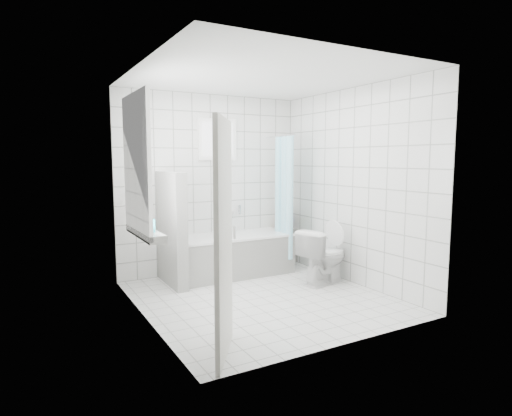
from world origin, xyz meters
TOP-DOWN VIEW (x-y plane):
  - ground at (0.00, 0.00)m, footprint 3.00×3.00m
  - ceiling at (0.00, 0.00)m, footprint 3.00×3.00m
  - wall_back at (0.00, 1.50)m, footprint 2.80×0.02m
  - wall_front at (0.00, -1.50)m, footprint 2.80×0.02m
  - wall_left at (-1.40, 0.00)m, footprint 0.02×3.00m
  - wall_right at (1.40, 0.00)m, footprint 0.02×3.00m
  - window_left at (-1.35, 0.30)m, footprint 0.01×0.90m
  - window_back at (0.10, 1.46)m, footprint 0.50×0.01m
  - window_sill at (-1.31, 0.30)m, footprint 0.18×1.02m
  - door at (-1.03, -1.14)m, footprint 0.47×0.69m
  - bathtub at (0.16, 1.12)m, footprint 1.70×0.77m
  - partition_wall at (-0.76, 1.07)m, footprint 0.15×0.85m
  - tiled_ledge at (1.21, 1.38)m, footprint 0.40×0.24m
  - toilet at (1.03, 0.12)m, footprint 0.81×0.58m
  - curtain_rod at (0.95, 1.10)m, footprint 0.02×0.80m
  - shower_curtain at (0.95, 0.97)m, footprint 0.14×0.48m
  - tub_faucet at (0.26, 1.46)m, footprint 0.18×0.06m
  - sill_bottles at (-1.30, 0.30)m, footprint 0.18×0.59m
  - ledge_bottles at (1.22, 1.35)m, footprint 0.20×0.19m

SIDE VIEW (x-z plane):
  - ground at x=0.00m, z-range 0.00..0.00m
  - tiled_ledge at x=1.21m, z-range 0.00..0.55m
  - bathtub at x=0.16m, z-range 0.00..0.58m
  - toilet at x=1.03m, z-range 0.00..0.74m
  - ledge_bottles at x=1.22m, z-range 0.54..0.79m
  - partition_wall at x=-0.76m, z-range 0.00..1.50m
  - tub_faucet at x=0.26m, z-range 0.82..0.88m
  - window_sill at x=-1.31m, z-range 0.82..0.90m
  - sill_bottles at x=-1.30m, z-range 0.89..1.09m
  - door at x=-1.03m, z-range 0.00..2.00m
  - shower_curtain at x=0.95m, z-range 0.21..1.99m
  - wall_back at x=0.00m, z-range 0.00..2.60m
  - wall_front at x=0.00m, z-range 0.00..2.60m
  - wall_left at x=-1.40m, z-range 0.00..2.60m
  - wall_right at x=1.40m, z-range 0.00..2.60m
  - window_left at x=-1.35m, z-range 0.90..2.30m
  - window_back at x=0.10m, z-range 1.70..2.20m
  - curtain_rod at x=0.95m, z-range 1.99..2.01m
  - ceiling at x=0.00m, z-range 2.60..2.60m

